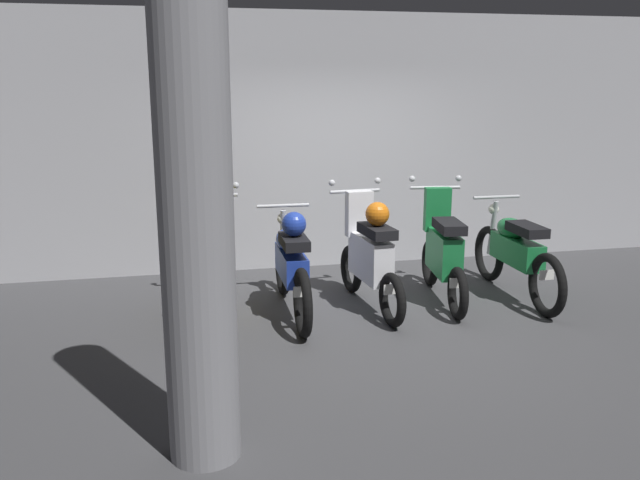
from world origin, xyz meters
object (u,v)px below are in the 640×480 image
motorbike_slot_0 (208,261)px  support_pillar (196,213)px  motorbike_slot_3 (443,252)px  motorbike_slot_2 (370,254)px  motorbike_slot_4 (515,253)px  motorbike_slot_1 (291,263)px

motorbike_slot_0 → support_pillar: support_pillar is taller
motorbike_slot_3 → motorbike_slot_2: bearing=-175.2°
motorbike_slot_2 → motorbike_slot_3: 0.84m
motorbike_slot_0 → motorbike_slot_4: bearing=-0.9°
motorbike_slot_0 → motorbike_slot_1: motorbike_slot_0 is taller
motorbike_slot_0 → motorbike_slot_1: bearing=-6.2°
motorbike_slot_2 → motorbike_slot_4: 1.65m
motorbike_slot_1 → motorbike_slot_2: 0.82m
motorbike_slot_1 → motorbike_slot_2: size_ratio=1.16×
motorbike_slot_1 → motorbike_slot_4: (2.47, 0.04, -0.04)m
motorbike_slot_2 → motorbike_slot_3: same height
motorbike_slot_3 → motorbike_slot_4: size_ratio=0.86×
motorbike_slot_1 → motorbike_slot_2: bearing=1.3°
motorbike_slot_0 → motorbike_slot_4: 3.29m
motorbike_slot_3 → motorbike_slot_4: motorbike_slot_3 is taller
motorbike_slot_4 → motorbike_slot_3: bearing=176.4°
motorbike_slot_1 → motorbike_slot_3: 1.66m
motorbike_slot_0 → motorbike_slot_4: (3.29, -0.05, -0.08)m
motorbike_slot_0 → motorbike_slot_2: size_ratio=0.99×
motorbike_slot_0 → support_pillar: 2.79m
motorbike_slot_1 → motorbike_slot_0: bearing=173.8°
support_pillar → motorbike_slot_1: bearing=68.5°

